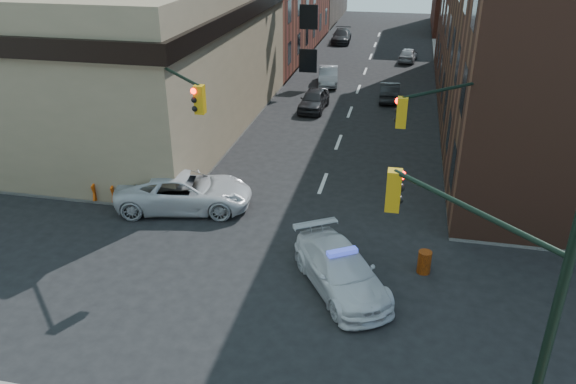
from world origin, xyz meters
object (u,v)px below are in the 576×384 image
at_px(parked_car_enear, 390,91).
at_px(barricade_nw_a, 153,175).
at_px(police_car, 341,270).
at_px(pedestrian_a, 139,173).
at_px(barrel_bank, 191,204).
at_px(pedestrian_b, 130,184).
at_px(pickup, 185,191).
at_px(parked_car_wfar, 328,76).
at_px(parked_car_wnear, 314,100).
at_px(barrel_road, 424,262).

xyz_separation_m(parked_car_enear, barricade_nw_a, (-10.77, -17.56, -0.08)).
distance_m(police_car, pedestrian_a, 11.88).
bearing_deg(barrel_bank, barricade_nw_a, 140.58).
bearing_deg(pedestrian_b, pedestrian_a, 97.88).
relative_size(pickup, pedestrian_b, 3.83).
bearing_deg(barrel_bank, pickup, 137.35).
xyz_separation_m(pickup, pedestrian_a, (-2.63, 0.89, 0.28)).
xyz_separation_m(parked_car_wfar, pedestrian_b, (-5.92, -22.96, 0.25)).
relative_size(parked_car_wnear, barrel_road, 4.67).
distance_m(police_car, pickup, 9.14).
bearing_deg(pedestrian_a, barricade_nw_a, 79.44).
xyz_separation_m(police_car, pickup, (-7.80, 4.76, 0.10)).
relative_size(barrel_bank, barricade_nw_a, 0.83).
bearing_deg(barricade_nw_a, barrel_bank, -43.08).
distance_m(parked_car_wnear, parked_car_wfar, 6.94).
bearing_deg(pedestrian_a, barrel_road, -18.44).
xyz_separation_m(parked_car_wnear, barrel_road, (7.51, -19.11, -0.27)).
bearing_deg(parked_car_wnear, police_car, -74.93).
distance_m(pickup, barricade_nw_a, 3.18).
relative_size(pickup, barricade_nw_a, 5.39).
relative_size(police_car, pedestrian_a, 2.66).
bearing_deg(police_car, pedestrian_b, 123.67).
relative_size(police_car, pedestrian_b, 3.25).
height_order(parked_car_wnear, parked_car_enear, parked_car_wnear).
height_order(police_car, parked_car_wnear, police_car).
distance_m(police_car, parked_car_wnear, 21.27).
distance_m(police_car, barrel_road, 3.40).
distance_m(parked_car_wfar, barrel_bank, 23.53).
bearing_deg(parked_car_enear, barrel_bank, 66.29).
xyz_separation_m(parked_car_wnear, parked_car_wfar, (-0.02, 6.94, -0.02)).
xyz_separation_m(pedestrian_a, pedestrian_b, (-0.06, -0.91, -0.18)).
bearing_deg(barricade_nw_a, pedestrian_a, -102.37).
relative_size(pickup, pedestrian_a, 3.13).
height_order(parked_car_enear, barrel_road, parked_car_enear).
height_order(parked_car_wnear, pedestrian_a, pedestrian_a).
height_order(pedestrian_b, barrel_bank, pedestrian_b).
bearing_deg(parked_car_wnear, pedestrian_a, -108.56).
xyz_separation_m(parked_car_wfar, pedestrian_a, (-5.86, -22.05, 0.43)).
relative_size(parked_car_enear, pedestrian_a, 2.05).
bearing_deg(parked_car_wfar, parked_car_wnear, -97.72).
xyz_separation_m(pedestrian_a, barrel_bank, (3.09, -1.31, -0.66)).
distance_m(parked_car_enear, barrel_road, 22.77).
bearing_deg(barricade_nw_a, barrel_road, -24.67).
bearing_deg(pedestrian_b, parked_car_enear, 72.57).
bearing_deg(parked_car_enear, pedestrian_b, 58.40).
relative_size(police_car, pickup, 0.85).
bearing_deg(parked_car_wfar, barrel_bank, -104.68).
xyz_separation_m(police_car, barrel_road, (2.95, 1.66, -0.31)).
relative_size(parked_car_wnear, barricade_nw_a, 3.69).
height_order(parked_car_wfar, barrel_bank, parked_car_wfar).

